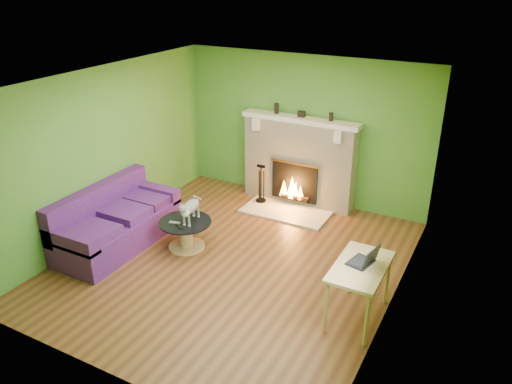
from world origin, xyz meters
TOP-DOWN VIEW (x-y plane):
  - floor at (0.00, 0.00)m, footprint 5.00×5.00m
  - ceiling at (0.00, 0.00)m, footprint 5.00×5.00m
  - wall_back at (0.00, 2.50)m, footprint 5.00×0.00m
  - wall_front at (0.00, -2.50)m, footprint 5.00×0.00m
  - wall_left at (-2.25, 0.00)m, footprint 0.00×5.00m
  - wall_right at (2.25, 0.00)m, footprint 0.00×5.00m
  - window_frame at (2.24, -0.90)m, footprint 0.00×1.20m
  - window_pane at (2.23, -0.90)m, footprint 0.00×1.06m
  - fireplace at (0.00, 2.32)m, footprint 2.10×0.46m
  - hearth at (0.00, 1.80)m, footprint 1.50×0.75m
  - mantel at (0.00, 2.30)m, footprint 2.10×0.28m
  - sofa at (-1.86, -0.38)m, footprint 0.91×2.02m
  - coffee_table at (-0.84, 0.02)m, footprint 0.78×0.78m
  - desk at (1.95, -0.38)m, footprint 0.58×0.99m
  - cat at (-0.76, 0.07)m, footprint 0.32×0.66m
  - remote_silver at (-0.94, -0.10)m, footprint 0.18×0.08m
  - remote_black at (-0.82, -0.16)m, footprint 0.16×0.12m
  - laptop at (1.93, -0.33)m, footprint 0.34×0.37m
  - fire_tools at (-0.57, 1.95)m, footprint 0.19×0.19m
  - mantel_vase_left at (-0.46, 2.33)m, footprint 0.08×0.08m
  - mantel_vase_right at (0.53, 2.33)m, footprint 0.07×0.07m
  - mantel_box at (0.01, 2.33)m, footprint 0.12×0.08m

SIDE VIEW (x-z plane):
  - floor at x=0.00m, z-range 0.00..0.00m
  - hearth at x=0.00m, z-range 0.00..0.03m
  - coffee_table at x=-0.84m, z-range 0.03..0.48m
  - sofa at x=-1.86m, z-range -0.10..0.80m
  - fire_tools at x=-0.57m, z-range 0.03..0.73m
  - remote_black at x=-0.82m, z-range 0.44..0.46m
  - remote_silver at x=-0.94m, z-range 0.44..0.46m
  - cat at x=-0.76m, z-range 0.44..0.84m
  - desk at x=1.95m, z-range 0.28..1.01m
  - fireplace at x=0.00m, z-range -0.02..1.56m
  - laptop at x=1.93m, z-range 0.74..0.97m
  - wall_back at x=0.00m, z-range -1.20..3.80m
  - wall_front at x=0.00m, z-range -1.20..3.80m
  - wall_left at x=-2.25m, z-range -1.20..3.80m
  - wall_right at x=2.25m, z-range -1.20..3.80m
  - mantel at x=0.00m, z-range 1.50..1.58m
  - window_frame at x=2.24m, z-range 0.95..2.15m
  - window_pane at x=2.23m, z-range 1.02..2.08m
  - mantel_box at x=0.01m, z-range 1.58..1.68m
  - mantel_vase_right at x=0.53m, z-range 1.58..1.72m
  - mantel_vase_left at x=-0.46m, z-range 1.58..1.76m
  - ceiling at x=0.00m, z-range 2.60..2.60m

